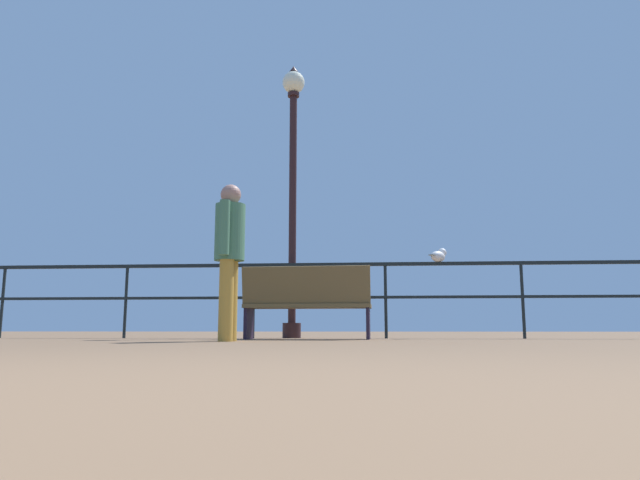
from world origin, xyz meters
The scene contains 5 objects.
pier_railing centered at (0.00, 7.26, 0.79)m, with size 24.81×0.05×1.08m.
bench_near_left centered at (-0.09, 6.38, 0.50)m, with size 1.66×0.67×0.92m.
lamppost_center centered at (-0.42, 7.51, 2.57)m, with size 0.35×0.35×4.25m.
person_by_bench centered at (-0.82, 5.16, 0.99)m, with size 0.33×0.55×1.72m.
seagull_on_rail centered at (1.72, 7.28, 1.17)m, with size 0.31×0.39×0.21m.
Camera 1 is at (0.65, -0.94, 0.13)m, focal length 32.06 mm.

